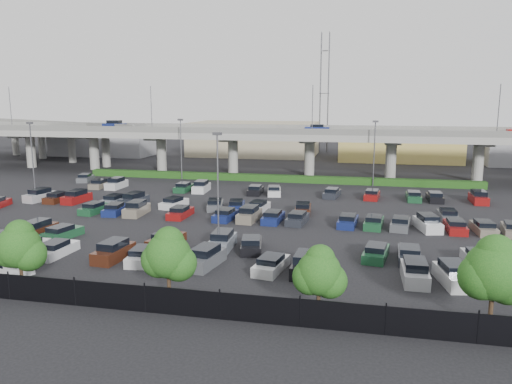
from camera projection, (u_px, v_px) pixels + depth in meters
ground at (238, 215)px, 59.30m from camera, size 280.00×280.00×0.00m
overpass at (280, 137)px, 88.85m from camera, size 150.00×13.00×15.80m
on_ramp at (57, 130)px, 110.24m from camera, size 50.93×30.13×8.80m
hedge at (275, 178)px, 83.22m from camera, size 66.00×1.60×1.10m
fence at (130, 298)px, 32.24m from camera, size 70.00×0.10×2.00m
tree_row at (149, 253)px, 33.02m from camera, size 65.07×3.66×5.94m
parked_cars at (227, 219)px, 54.45m from camera, size 63.10×41.70×1.67m
light_poles at (209, 160)px, 60.94m from camera, size 66.90×48.38×10.30m
distant_buildings at (355, 142)px, 115.42m from camera, size 138.00×24.00×9.00m
comm_tower at (324, 91)px, 126.70m from camera, size 2.40×2.40×30.00m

